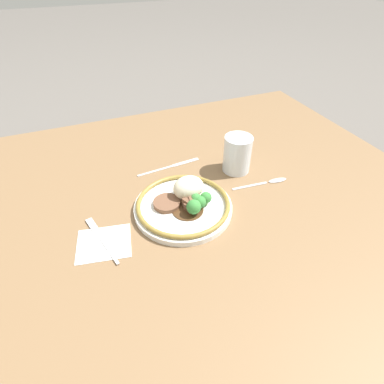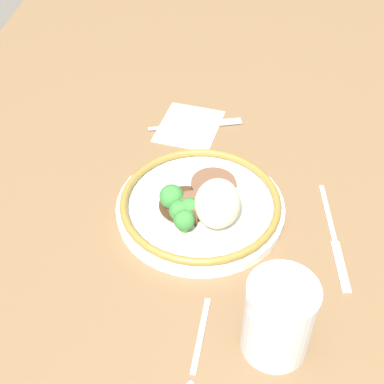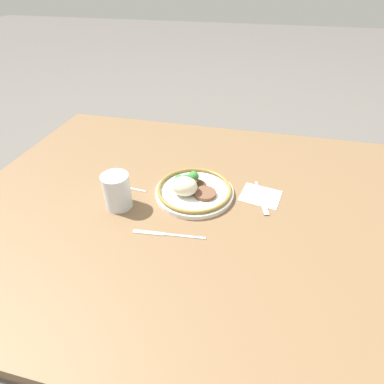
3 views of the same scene
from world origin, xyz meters
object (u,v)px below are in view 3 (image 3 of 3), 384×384
Objects in this scene: plate at (193,189)px; juice_glass at (117,192)px; knife at (166,234)px; fork at (262,201)px; spoon at (114,185)px.

plate is 0.24m from juice_glass.
plate is 1.24× the size of knife.
fork is (-0.22, -0.01, -0.02)m from plate.
plate is 1.48× the size of spoon.
knife is at bearing 81.26° from plate.
knife is at bearing 153.64° from juice_glass.
juice_glass is at bearing -88.62° from fork.
plate is at bearing -172.46° from spoon.
plate is 0.20m from knife.
fork is at bearing -172.05° from spoon.
fork is 0.33m from knife.
knife is at bearing 147.82° from spoon.
spoon is at bearing -42.39° from knife.
spoon reaches higher than knife.
plate is at bearing -152.70° from juice_glass.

